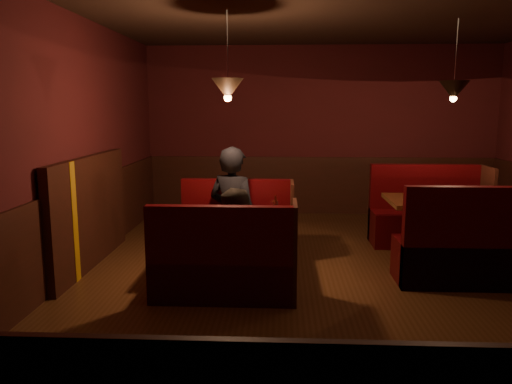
{
  "coord_description": "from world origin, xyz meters",
  "views": [
    {
      "loc": [
        -0.68,
        -5.23,
        1.86
      ],
      "look_at": [
        -0.95,
        0.11,
        0.95
      ],
      "focal_mm": 35.0,
      "sensor_mm": 36.0,
      "label": 1
    }
  ],
  "objects_px": {
    "main_bench_near": "(224,270)",
    "second_table": "(446,216)",
    "main_table": "(230,229)",
    "second_bench_near": "(473,254)",
    "diner_a": "(233,190)",
    "main_bench_far": "(237,232)",
    "second_bench_far": "(427,219)",
    "diner_b": "(239,225)"
  },
  "relations": [
    {
      "from": "main_bench_near",
      "to": "second_table",
      "type": "height_order",
      "value": "main_bench_near"
    },
    {
      "from": "main_table",
      "to": "second_table",
      "type": "distance_m",
      "value": 2.61
    },
    {
      "from": "second_bench_near",
      "to": "diner_a",
      "type": "bearing_deg",
      "value": 163.09
    },
    {
      "from": "main_bench_far",
      "to": "second_bench_far",
      "type": "relative_size",
      "value": 0.93
    },
    {
      "from": "main_bench_near",
      "to": "diner_a",
      "type": "xyz_separation_m",
      "value": [
        -0.04,
        1.32,
        0.57
      ]
    },
    {
      "from": "main_bench_far",
      "to": "main_bench_near",
      "type": "height_order",
      "value": "same"
    },
    {
      "from": "main_table",
      "to": "main_bench_far",
      "type": "xyz_separation_m",
      "value": [
        0.01,
        0.73,
        -0.22
      ]
    },
    {
      "from": "main_table",
      "to": "second_table",
      "type": "xyz_separation_m",
      "value": [
        2.54,
        0.62,
        0.04
      ]
    },
    {
      "from": "main_bench_far",
      "to": "main_table",
      "type": "bearing_deg",
      "value": -91.1
    },
    {
      "from": "second_table",
      "to": "main_bench_far",
      "type": "bearing_deg",
      "value": 177.52
    },
    {
      "from": "main_bench_near",
      "to": "second_bench_far",
      "type": "height_order",
      "value": "second_bench_far"
    },
    {
      "from": "main_bench_far",
      "to": "diner_b",
      "type": "distance_m",
      "value": 1.37
    },
    {
      "from": "second_bench_near",
      "to": "diner_a",
      "type": "xyz_separation_m",
      "value": [
        -2.59,
        0.79,
        0.53
      ]
    },
    {
      "from": "main_table",
      "to": "second_bench_near",
      "type": "xyz_separation_m",
      "value": [
        2.57,
        -0.2,
        -0.19
      ]
    },
    {
      "from": "second_table",
      "to": "diner_a",
      "type": "bearing_deg",
      "value": -179.29
    },
    {
      "from": "main_bench_far",
      "to": "second_table",
      "type": "height_order",
      "value": "main_bench_far"
    },
    {
      "from": "main_table",
      "to": "second_bench_far",
      "type": "xyz_separation_m",
      "value": [
        2.57,
        1.44,
        -0.19
      ]
    },
    {
      "from": "main_bench_near",
      "to": "second_table",
      "type": "relative_size",
      "value": 1.03
    },
    {
      "from": "second_bench_far",
      "to": "diner_b",
      "type": "relative_size",
      "value": 1.06
    },
    {
      "from": "second_bench_far",
      "to": "main_bench_far",
      "type": "bearing_deg",
      "value": -164.45
    },
    {
      "from": "main_table",
      "to": "main_bench_far",
      "type": "distance_m",
      "value": 0.76
    },
    {
      "from": "second_table",
      "to": "main_table",
      "type": "bearing_deg",
      "value": -166.25
    },
    {
      "from": "second_table",
      "to": "second_bench_far",
      "type": "distance_m",
      "value": 0.85
    },
    {
      "from": "second_bench_near",
      "to": "second_table",
      "type": "bearing_deg",
      "value": 92.2
    },
    {
      "from": "second_table",
      "to": "diner_b",
      "type": "xyz_separation_m",
      "value": [
        -2.39,
        -1.2,
        0.14
      ]
    },
    {
      "from": "main_bench_near",
      "to": "diner_b",
      "type": "distance_m",
      "value": 0.45
    },
    {
      "from": "diner_a",
      "to": "diner_b",
      "type": "xyz_separation_m",
      "value": [
        0.17,
        -1.16,
        -0.16
      ]
    },
    {
      "from": "second_bench_far",
      "to": "diner_a",
      "type": "xyz_separation_m",
      "value": [
        -2.59,
        -0.85,
        0.53
      ]
    },
    {
      "from": "main_bench_near",
      "to": "diner_b",
      "type": "height_order",
      "value": "diner_b"
    },
    {
      "from": "main_bench_near",
      "to": "second_table",
      "type": "bearing_deg",
      "value": 28.16
    },
    {
      "from": "main_table",
      "to": "second_bench_near",
      "type": "relative_size",
      "value": 0.85
    },
    {
      "from": "second_bench_near",
      "to": "diner_b",
      "type": "height_order",
      "value": "diner_b"
    },
    {
      "from": "main_table",
      "to": "second_table",
      "type": "height_order",
      "value": "main_table"
    },
    {
      "from": "second_bench_far",
      "to": "diner_b",
      "type": "xyz_separation_m",
      "value": [
        -2.42,
        -2.02,
        0.37
      ]
    },
    {
      "from": "diner_b",
      "to": "second_table",
      "type": "bearing_deg",
      "value": 38.02
    },
    {
      "from": "main_bench_far",
      "to": "second_bench_near",
      "type": "relative_size",
      "value": 0.93
    },
    {
      "from": "second_bench_near",
      "to": "main_bench_near",
      "type": "bearing_deg",
      "value": -168.27
    },
    {
      "from": "second_table",
      "to": "diner_a",
      "type": "distance_m",
      "value": 2.58
    },
    {
      "from": "second_table",
      "to": "diner_a",
      "type": "relative_size",
      "value": 0.78
    },
    {
      "from": "diner_a",
      "to": "diner_b",
      "type": "relative_size",
      "value": 1.23
    },
    {
      "from": "diner_b",
      "to": "second_bench_far",
      "type": "bearing_deg",
      "value": 51.22
    },
    {
      "from": "main_bench_near",
      "to": "second_bench_near",
      "type": "height_order",
      "value": "second_bench_near"
    }
  ]
}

